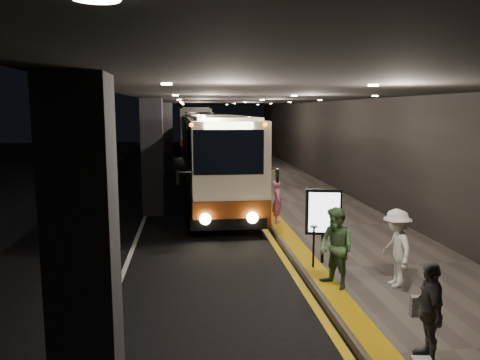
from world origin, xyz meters
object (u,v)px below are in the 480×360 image
passenger_waiting_green (336,248)px  passenger_waiting_white (396,248)px  passenger_waiting_grey (429,311)px  stanchion_post (314,247)px  coach_third (198,131)px  bag_polka (419,306)px  passenger_boarding (277,202)px  coach_second (204,146)px  coach_main (217,163)px  info_sign (323,213)px

passenger_waiting_green → passenger_waiting_white: 1.33m
passenger_waiting_grey → passenger_waiting_white: bearing=176.0°
stanchion_post → passenger_waiting_grey: bearing=-81.8°
coach_third → bag_polka: (3.25, -38.37, -1.61)m
coach_third → passenger_waiting_green: size_ratio=7.42×
passenger_boarding → stanchion_post: size_ratio=1.45×
coach_second → stanchion_post: coach_second is taller
passenger_waiting_white → passenger_waiting_grey: bearing=-14.2°
coach_main → stanchion_post: size_ratio=11.36×
coach_second → passenger_waiting_green: coach_second is taller
coach_third → bag_polka: coach_third is taller
coach_third → passenger_waiting_white: 37.05m
coach_second → passenger_waiting_green: size_ratio=6.43×
passenger_boarding → passenger_waiting_grey: size_ratio=0.95×
passenger_waiting_white → passenger_waiting_grey: 3.08m
passenger_waiting_green → stanchion_post: bearing=159.3°
bag_polka → stanchion_post: 3.13m
coach_third → info_sign: coach_third is taller
coach_third → stanchion_post: 35.59m
info_sign → stanchion_post: info_sign is taller
passenger_boarding → info_sign: 4.27m
coach_main → stanchion_post: (1.79, -8.78, -1.07)m
coach_main → coach_third: size_ratio=0.90×
passenger_waiting_white → info_sign: bearing=-144.5°
coach_third → info_sign: 35.27m
passenger_waiting_green → bag_polka: (1.10, -1.57, -0.68)m
passenger_waiting_grey → coach_main: bearing=-157.9°
coach_main → passenger_waiting_white: 10.67m
coach_third → bag_polka: 38.54m
passenger_waiting_green → info_sign: info_sign is taller
coach_second → passenger_waiting_white: bearing=-83.5°
coach_second → passenger_waiting_white: 20.82m
bag_polka → stanchion_post: size_ratio=0.38×
coach_main → stanchion_post: bearing=-79.5°
coach_second → coach_main: bearing=-92.1°
coach_third → passenger_waiting_green: (2.15, -36.81, -0.92)m
coach_third → stanchion_post: coach_third is taller
info_sign → passenger_waiting_grey: bearing=-74.4°
passenger_waiting_white → passenger_waiting_grey: (-0.83, -2.96, -0.07)m
passenger_waiting_grey → bag_polka: bearing=168.9°
coach_main → passenger_boarding: 4.67m
passenger_boarding → coach_third: bearing=10.8°
coach_third → passenger_waiting_white: size_ratio=7.63×
passenger_waiting_white → coach_second: bearing=-169.1°
stanchion_post → coach_third: bearing=93.2°
passenger_waiting_grey → bag_polka: (0.61, 1.46, -0.59)m
passenger_waiting_white → info_sign: 2.07m
passenger_boarding → passenger_waiting_white: passenger_waiting_white is taller
coach_main → coach_third: (-0.23, 26.73, 0.21)m
passenger_waiting_white → bag_polka: size_ratio=4.42×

